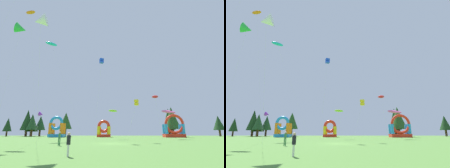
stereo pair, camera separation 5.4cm
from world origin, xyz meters
The scene contains 26 objects.
ground_plane centered at (0.00, 0.00, 0.00)m, with size 120.00×120.00×0.00m, color #548438.
kite_pink_parafoil centered at (13.65, 17.02, 6.33)m, with size 3.56×2.27×7.05m.
kite_white_delta centered at (-7.94, -9.02, 13.73)m, with size 1.70×3.71×14.60m.
kite_green_delta centered at (-13.45, -3.18, 16.40)m, with size 2.45×5.73×17.33m.
kite_yellow_box centered at (4.26, 3.95, 6.50)m, with size 2.14×1.38×7.00m.
kite_blue_box centered at (-2.08, 6.86, 15.41)m, with size 1.98×3.78×15.91m.
kite_orange_parafoil centered at (-16.42, 4.34, 24.92)m, with size 5.35×1.53×25.33m.
kite_red_parafoil centered at (11.25, 19.49, 10.54)m, with size 3.19×3.89×11.16m.
kite_cyan_parafoil centered at (-15.87, 15.51, 23.84)m, with size 9.91×7.35×24.31m.
kite_lime_parafoil centered at (0.16, 16.17, 6.50)m, with size 2.51×2.06×6.83m.
kite_purple_delta centered at (-21.91, 28.39, 6.86)m, with size 1.55×3.52×7.68m.
person_near_camera centered at (-2.79, -13.79, 0.93)m, with size 0.28×0.28×1.57m.
person_left_edge centered at (-6.22, -4.20, 0.98)m, with size 0.37×0.37×1.65m.
inflatable_yellow_castle centered at (19.26, 30.92, 2.49)m, with size 6.25×3.61×7.03m.
inflatable_blue_arch centered at (-18.07, 32.84, 2.51)m, with size 4.70×4.03×6.63m.
inflatable_orange_dome centered at (-2.85, 34.48, 1.99)m, with size 4.38×4.17×5.47m.
tree_row_0 centered at (-40.86, 44.22, 4.37)m, with size 3.25×3.25×6.97m.
tree_row_1 centered at (-32.46, 42.25, 5.98)m, with size 4.62×4.62×9.81m.
tree_row_2 centered at (-31.32, 43.96, 5.07)m, with size 4.82×4.82×8.45m.
tree_row_3 centered at (-29.68, 40.53, 4.93)m, with size 4.19×4.19×7.56m.
tree_row_4 centered at (-28.52, 45.20, 5.01)m, with size 4.01×4.01×7.80m.
tree_row_5 centered at (-17.34, 40.51, 5.61)m, with size 4.67×4.67×8.66m.
tree_row_6 centered at (21.27, 42.29, 6.34)m, with size 4.64×4.64×10.32m.
tree_row_7 centered at (21.78, 40.31, 6.60)m, with size 6.04×6.04×10.62m.
tree_row_8 centered at (22.35, 44.98, 3.93)m, with size 2.75×2.75×6.38m.
tree_row_9 centered at (41.64, 45.23, 5.05)m, with size 4.27×4.27×7.85m.
Camera 2 is at (0.32, -26.49, 1.59)m, focal length 28.55 mm.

